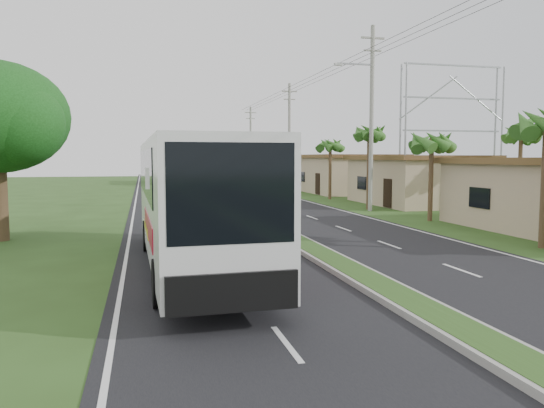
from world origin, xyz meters
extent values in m
plane|color=#2B471A|center=(0.00, 0.00, 0.00)|extent=(180.00, 180.00, 0.00)
cube|color=black|center=(0.00, 20.00, 0.01)|extent=(14.00, 160.00, 0.02)
cube|color=gray|center=(0.00, 20.00, 0.10)|extent=(1.20, 160.00, 0.17)
cube|color=#2B471A|center=(0.00, 20.00, 0.18)|extent=(0.95, 160.00, 0.02)
cube|color=silver|center=(-6.70, 20.00, 0.00)|extent=(0.12, 160.00, 0.01)
cube|color=silver|center=(6.70, 20.00, 0.00)|extent=(0.12, 160.00, 0.01)
cube|color=tan|center=(14.00, 22.00, 1.68)|extent=(7.00, 10.00, 3.35)
cube|color=#56341E|center=(14.00, 22.00, 3.51)|extent=(7.60, 10.60, 0.32)
cube|color=tan|center=(14.00, 36.00, 1.75)|extent=(8.00, 11.00, 3.50)
cube|color=#56341E|center=(14.00, 36.00, 3.66)|extent=(8.60, 11.60, 0.32)
cylinder|color=#473321|center=(9.00, 3.00, 2.50)|extent=(0.26, 0.26, 5.00)
cylinder|color=#473321|center=(9.40, 12.00, 2.30)|extent=(0.26, 0.26, 4.60)
cylinder|color=#473321|center=(8.80, 19.00, 2.70)|extent=(0.26, 0.26, 5.40)
cylinder|color=#473321|center=(9.30, 28.00, 2.40)|extent=(0.26, 0.26, 4.80)
cylinder|color=#473321|center=(17.50, 15.00, 2.60)|extent=(0.26, 0.26, 5.20)
sphere|color=#133C10|center=(-10.80, 9.00, 4.90)|extent=(3.40, 3.40, 3.40)
cylinder|color=gray|center=(8.50, 18.00, 6.00)|extent=(0.28, 0.28, 12.00)
cube|color=gray|center=(8.50, 18.00, 11.20)|extent=(1.60, 0.12, 0.12)
cube|color=gray|center=(8.50, 18.00, 10.40)|extent=(1.20, 0.10, 0.10)
cube|color=gray|center=(7.30, 18.00, 9.50)|extent=(2.40, 0.10, 0.10)
cylinder|color=gray|center=(8.50, 38.00, 5.50)|extent=(0.28, 0.28, 11.00)
cube|color=gray|center=(8.50, 38.00, 10.20)|extent=(1.60, 0.12, 0.12)
cube|color=gray|center=(8.50, 38.00, 9.40)|extent=(1.20, 0.10, 0.10)
cylinder|color=gray|center=(8.50, 58.00, 5.25)|extent=(0.28, 0.28, 10.50)
cube|color=gray|center=(8.50, 58.00, 9.70)|extent=(1.60, 0.12, 0.12)
cube|color=gray|center=(8.50, 58.00, 8.90)|extent=(1.20, 0.10, 0.10)
cylinder|color=gray|center=(17.00, 29.50, 6.00)|extent=(0.18, 0.18, 12.00)
cylinder|color=gray|center=(27.00, 29.50, 6.00)|extent=(0.18, 0.18, 12.00)
cylinder|color=gray|center=(17.00, 30.50, 6.00)|extent=(0.18, 0.18, 12.00)
cylinder|color=gray|center=(27.00, 30.50, 6.00)|extent=(0.18, 0.18, 12.00)
cube|color=gray|center=(22.00, 30.00, 6.00)|extent=(10.00, 0.14, 0.14)
cube|color=gray|center=(22.00, 30.00, 9.00)|extent=(10.00, 0.14, 0.14)
cube|color=gray|center=(22.00, 30.00, 12.00)|extent=(10.00, 0.14, 0.14)
cube|color=silver|center=(-4.58, 2.37, 2.26)|extent=(3.14, 13.46, 3.52)
cube|color=black|center=(-4.60, 3.04, 3.03)|extent=(3.12, 10.79, 1.41)
cube|color=black|center=(-4.41, -4.26, 2.82)|extent=(2.51, 0.20, 1.97)
cube|color=#A50D28|center=(-4.54, 1.03, 1.56)|extent=(2.99, 5.88, 0.61)
cube|color=yellow|center=(-4.59, 2.71, 1.28)|extent=(2.93, 3.42, 0.28)
cube|color=silver|center=(-4.61, 3.71, 4.17)|extent=(1.63, 2.72, 0.31)
cylinder|color=black|center=(-5.73, -1.90, 0.58)|extent=(0.39, 1.17, 1.16)
cylinder|color=black|center=(-3.21, -1.83, 0.58)|extent=(0.39, 1.17, 1.16)
cylinder|color=black|center=(-5.93, 5.91, 0.58)|extent=(0.39, 1.17, 1.16)
cylinder|color=black|center=(-3.41, 5.98, 0.58)|extent=(0.39, 1.17, 1.16)
cube|color=white|center=(-2.07, 59.40, 1.99)|extent=(3.57, 13.23, 3.64)
cube|color=black|center=(-2.10, 59.96, 3.09)|extent=(3.43, 9.83, 1.24)
cube|color=#FBA219|center=(-2.00, 58.26, 1.30)|extent=(3.24, 6.41, 0.40)
cylinder|color=black|center=(-3.02, 53.93, 0.55)|extent=(0.40, 1.11, 1.09)
cylinder|color=black|center=(-0.51, 54.06, 0.55)|extent=(0.40, 1.11, 1.09)
cylinder|color=black|center=(-3.59, 64.16, 0.55)|extent=(0.40, 1.11, 1.09)
cylinder|color=black|center=(-1.08, 64.30, 0.55)|extent=(0.40, 1.11, 1.09)
imported|color=black|center=(-1.92, 13.22, 0.56)|extent=(1.93, 1.20, 1.12)
imported|color=maroon|center=(-1.92, 13.22, 1.33)|extent=(0.66, 0.56, 1.55)
camera|label=1|loc=(-6.06, -14.37, 3.51)|focal=35.00mm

